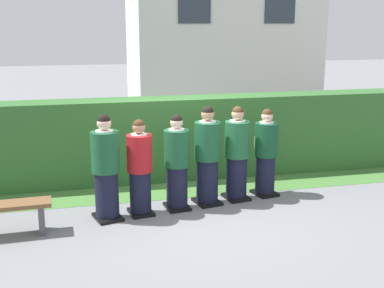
# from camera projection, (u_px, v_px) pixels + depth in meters

# --- Properties ---
(ground_plane) EXTENTS (60.00, 60.00, 0.00)m
(ground_plane) POSITION_uv_depth(u_px,v_px,m) (192.00, 205.00, 8.35)
(ground_plane) COLOR slate
(student_front_row_0) EXTENTS (0.49, 0.55, 1.64)m
(student_front_row_0) POSITION_uv_depth(u_px,v_px,m) (106.00, 170.00, 7.61)
(student_front_row_0) COLOR black
(student_front_row_0) RESTS_ON ground
(student_in_red_blazer) EXTENTS (0.41, 0.51, 1.52)m
(student_in_red_blazer) POSITION_uv_depth(u_px,v_px,m) (140.00, 170.00, 7.83)
(student_in_red_blazer) COLOR black
(student_in_red_blazer) RESTS_ON ground
(student_front_row_2) EXTENTS (0.41, 0.48, 1.55)m
(student_front_row_2) POSITION_uv_depth(u_px,v_px,m) (177.00, 165.00, 8.06)
(student_front_row_2) COLOR black
(student_front_row_2) RESTS_ON ground
(student_front_row_3) EXTENTS (0.47, 0.54, 1.65)m
(student_front_row_3) POSITION_uv_depth(u_px,v_px,m) (207.00, 158.00, 8.28)
(student_front_row_3) COLOR black
(student_front_row_3) RESTS_ON ground
(student_front_row_4) EXTENTS (0.44, 0.54, 1.61)m
(student_front_row_4) POSITION_uv_depth(u_px,v_px,m) (237.00, 155.00, 8.51)
(student_front_row_4) COLOR black
(student_front_row_4) RESTS_ON ground
(student_front_row_5) EXTENTS (0.44, 0.52, 1.53)m
(student_front_row_5) POSITION_uv_depth(u_px,v_px,m) (266.00, 155.00, 8.72)
(student_front_row_5) COLOR black
(student_front_row_5) RESTS_ON ground
(hedge) EXTENTS (9.45, 0.70, 1.57)m
(hedge) POSITION_uv_depth(u_px,v_px,m) (173.00, 138.00, 9.69)
(hedge) COLOR #33662D
(hedge) RESTS_ON ground
(wooden_bench) EXTENTS (1.41, 0.42, 0.48)m
(wooden_bench) POSITION_uv_depth(u_px,v_px,m) (0.00, 213.00, 7.07)
(wooden_bench) COLOR brown
(wooden_bench) RESTS_ON ground
(lawn_strip) EXTENTS (9.45, 0.90, 0.01)m
(lawn_strip) POSITION_uv_depth(u_px,v_px,m) (182.00, 190.00, 9.12)
(lawn_strip) COLOR #477A38
(lawn_strip) RESTS_ON ground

